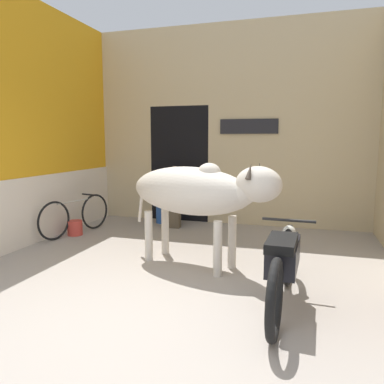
{
  "coord_description": "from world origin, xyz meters",
  "views": [
    {
      "loc": [
        1.47,
        -2.87,
        1.68
      ],
      "look_at": [
        0.0,
        2.01,
        0.97
      ],
      "focal_mm": 35.0,
      "sensor_mm": 36.0,
      "label": 1
    }
  ],
  "objects_px": {
    "motorcycle_near": "(283,263)",
    "shopkeeper_seated": "(174,195)",
    "plastic_stool": "(162,212)",
    "cow": "(197,192)",
    "bucket": "(75,228)",
    "bicycle": "(76,215)"
  },
  "relations": [
    {
      "from": "shopkeeper_seated",
      "to": "plastic_stool",
      "type": "height_order",
      "value": "shopkeeper_seated"
    },
    {
      "from": "cow",
      "to": "motorcycle_near",
      "type": "distance_m",
      "value": 1.63
    },
    {
      "from": "motorcycle_near",
      "to": "bucket",
      "type": "relative_size",
      "value": 7.72
    },
    {
      "from": "cow",
      "to": "shopkeeper_seated",
      "type": "xyz_separation_m",
      "value": [
        -1.06,
        2.1,
        -0.4
      ]
    },
    {
      "from": "motorcycle_near",
      "to": "bucket",
      "type": "height_order",
      "value": "motorcycle_near"
    },
    {
      "from": "shopkeeper_seated",
      "to": "bucket",
      "type": "bearing_deg",
      "value": -141.59
    },
    {
      "from": "motorcycle_near",
      "to": "plastic_stool",
      "type": "height_order",
      "value": "motorcycle_near"
    },
    {
      "from": "cow",
      "to": "plastic_stool",
      "type": "xyz_separation_m",
      "value": [
        -1.4,
        2.33,
        -0.79
      ]
    },
    {
      "from": "motorcycle_near",
      "to": "plastic_stool",
      "type": "bearing_deg",
      "value": 127.92
    },
    {
      "from": "motorcycle_near",
      "to": "shopkeeper_seated",
      "type": "bearing_deg",
      "value": 125.99
    },
    {
      "from": "motorcycle_near",
      "to": "plastic_stool",
      "type": "xyz_separation_m",
      "value": [
        -2.58,
        3.31,
        -0.25
      ]
    },
    {
      "from": "shopkeeper_seated",
      "to": "plastic_stool",
      "type": "xyz_separation_m",
      "value": [
        -0.34,
        0.23,
        -0.4
      ]
    },
    {
      "from": "shopkeeper_seated",
      "to": "motorcycle_near",
      "type": "bearing_deg",
      "value": -54.01
    },
    {
      "from": "bucket",
      "to": "cow",
      "type": "bearing_deg",
      "value": -20.46
    },
    {
      "from": "cow",
      "to": "plastic_stool",
      "type": "distance_m",
      "value": 2.83
    },
    {
      "from": "cow",
      "to": "bucket",
      "type": "bearing_deg",
      "value": 159.54
    },
    {
      "from": "bicycle",
      "to": "shopkeeper_seated",
      "type": "distance_m",
      "value": 1.86
    },
    {
      "from": "cow",
      "to": "motorcycle_near",
      "type": "bearing_deg",
      "value": -39.85
    },
    {
      "from": "bicycle",
      "to": "bucket",
      "type": "xyz_separation_m",
      "value": [
        0.03,
        -0.08,
        -0.21
      ]
    },
    {
      "from": "bicycle",
      "to": "bucket",
      "type": "bearing_deg",
      "value": -71.69
    },
    {
      "from": "motorcycle_near",
      "to": "bucket",
      "type": "xyz_separation_m",
      "value": [
        -3.7,
        1.92,
        -0.33
      ]
    },
    {
      "from": "bicycle",
      "to": "cow",
      "type": "bearing_deg",
      "value": -21.83
    }
  ]
}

